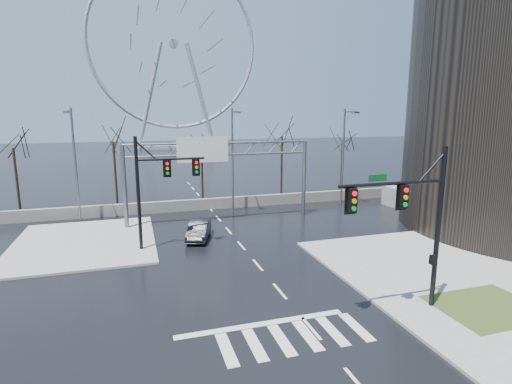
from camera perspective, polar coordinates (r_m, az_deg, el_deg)
name	(u,v)px	position (r m, az deg, el deg)	size (l,w,h in m)	color
ground	(280,291)	(22.35, 3.41, -13.95)	(260.00, 260.00, 0.00)	black
sidewalk_right_ext	(411,258)	(28.67, 21.21, -8.79)	(12.00, 10.00, 0.15)	gray
sidewalk_far	(85,242)	(32.53, -23.27, -6.60)	(10.00, 12.00, 0.15)	gray
grass_strip	(488,307)	(23.31, 30.18, -14.01)	(5.00, 4.00, 0.02)	#2E3D19
barrier_wall	(210,204)	(40.58, -6.56, -1.67)	(52.00, 0.50, 1.10)	slate
signal_mast_near	(416,215)	(19.88, 21.88, -3.04)	(5.52, 0.41, 8.00)	black
signal_mast_far	(155,182)	(28.30, -14.26, 1.34)	(4.72, 0.41, 8.00)	black
sign_gantry	(216,164)	(34.83, -5.78, 3.98)	(16.36, 0.40, 7.60)	slate
streetlight_left	(74,157)	(37.56, -24.54, 4.63)	(0.50, 2.55, 10.00)	slate
streetlight_mid	(233,152)	(38.38, -3.27, 5.73)	(0.50, 2.55, 10.00)	slate
streetlight_right	(345,149)	(42.88, 12.58, 6.04)	(0.50, 2.55, 10.00)	slate
tree_far_left	(14,156)	(44.43, -31.30, 4.46)	(3.50, 3.50, 7.00)	black
tree_left	(114,149)	(42.60, -19.66, 5.75)	(3.75, 3.75, 7.50)	black
tree_center	(202,154)	(44.23, -7.78, 5.42)	(3.25, 3.25, 6.50)	black
tree_right	(282,143)	(45.54, 3.72, 6.97)	(3.90, 3.90, 7.80)	black
tree_far_right	(342,148)	(49.45, 12.24, 6.14)	(3.40, 3.40, 6.80)	black
ferris_wheel	(174,51)	(115.79, -11.64, 19.13)	(45.00, 6.00, 50.91)	gray
car	(199,230)	(31.12, -8.17, -5.40)	(1.45, 4.15, 1.37)	black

